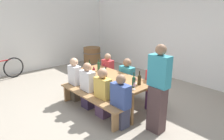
# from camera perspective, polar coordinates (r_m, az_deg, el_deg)

# --- Properties ---
(ground_plane) EXTENTS (24.00, 24.00, 0.00)m
(ground_plane) POSITION_cam_1_polar(r_m,az_deg,el_deg) (5.39, 0.00, -9.19)
(ground_plane) COLOR gray
(back_wall) EXTENTS (14.00, 0.20, 3.20)m
(back_wall) POSITION_cam_1_polar(r_m,az_deg,el_deg) (7.23, 18.38, 9.98)
(back_wall) COLOR silver
(back_wall) RESTS_ON ground
(side_wall) EXTENTS (0.20, 6.40, 3.20)m
(side_wall) POSITION_cam_1_polar(r_m,az_deg,el_deg) (8.52, -19.63, 10.81)
(side_wall) COLOR silver
(side_wall) RESTS_ON ground
(tasting_table) EXTENTS (2.15, 0.78, 0.75)m
(tasting_table) POSITION_cam_1_polar(r_m,az_deg,el_deg) (5.13, 0.00, -2.43)
(tasting_table) COLOR olive
(tasting_table) RESTS_ON ground
(bench_near) EXTENTS (2.05, 0.30, 0.45)m
(bench_near) POSITION_cam_1_polar(r_m,az_deg,el_deg) (4.85, -6.19, -7.75)
(bench_near) COLOR #9E7247
(bench_near) RESTS_ON ground
(bench_far) EXTENTS (2.05, 0.30, 0.45)m
(bench_far) POSITION_cam_1_polar(r_m,az_deg,el_deg) (5.69, 5.23, -3.87)
(bench_far) COLOR #9E7247
(bench_far) RESTS_ON ground
(wine_bottle_0) EXTENTS (0.08, 0.08, 0.31)m
(wine_bottle_0) POSITION_cam_1_polar(r_m,az_deg,el_deg) (4.55, 7.39, -2.62)
(wine_bottle_0) COLOR #332814
(wine_bottle_0) RESTS_ON tasting_table
(wine_bottle_1) EXTENTS (0.07, 0.07, 0.32)m
(wine_bottle_1) POSITION_cam_1_polar(r_m,az_deg,el_deg) (4.75, -1.70, -1.54)
(wine_bottle_1) COLOR #234C2D
(wine_bottle_1) RESTS_ON tasting_table
(wine_bottle_2) EXTENTS (0.07, 0.07, 0.32)m
(wine_bottle_2) POSITION_cam_1_polar(r_m,az_deg,el_deg) (4.39, 5.87, -3.23)
(wine_bottle_2) COLOR #234C2D
(wine_bottle_2) RESTS_ON tasting_table
(wine_bottle_3) EXTENTS (0.07, 0.07, 0.31)m
(wine_bottle_3) POSITION_cam_1_polar(r_m,az_deg,el_deg) (5.47, -3.63, 0.98)
(wine_bottle_3) COLOR #234C2D
(wine_bottle_3) RESTS_ON tasting_table
(wine_bottle_4) EXTENTS (0.07, 0.07, 0.30)m
(wine_bottle_4) POSITION_cam_1_polar(r_m,az_deg,el_deg) (5.48, -6.09, 0.88)
(wine_bottle_4) COLOR #143319
(wine_bottle_4) RESTS_ON tasting_table
(wine_glass_0) EXTENTS (0.06, 0.06, 0.17)m
(wine_glass_0) POSITION_cam_1_polar(r_m,az_deg,el_deg) (4.28, 6.03, -3.82)
(wine_glass_0) COLOR silver
(wine_glass_0) RESTS_ON tasting_table
(wine_glass_1) EXTENTS (0.07, 0.07, 0.15)m
(wine_glass_1) POSITION_cam_1_polar(r_m,az_deg,el_deg) (5.69, -2.13, 1.49)
(wine_glass_1) COLOR silver
(wine_glass_1) RESTS_ON tasting_table
(wine_glass_2) EXTENTS (0.08, 0.08, 0.19)m
(wine_glass_2) POSITION_cam_1_polar(r_m,az_deg,el_deg) (5.28, -4.96, 0.49)
(wine_glass_2) COLOR silver
(wine_glass_2) RESTS_ON tasting_table
(wine_glass_3) EXTENTS (0.07, 0.07, 0.18)m
(wine_glass_3) POSITION_cam_1_polar(r_m,az_deg,el_deg) (5.06, -2.35, -0.34)
(wine_glass_3) COLOR silver
(wine_glass_3) RESTS_ON tasting_table
(wine_glass_4) EXTENTS (0.06, 0.06, 0.15)m
(wine_glass_4) POSITION_cam_1_polar(r_m,az_deg,el_deg) (4.62, 6.45, -2.42)
(wine_glass_4) COLOR silver
(wine_glass_4) RESTS_ON tasting_table
(seated_guest_near_0) EXTENTS (0.34, 0.24, 1.14)m
(seated_guest_near_0) POSITION_cam_1_polar(r_m,az_deg,el_deg) (5.50, -10.00, -2.72)
(seated_guest_near_0) COLOR brown
(seated_guest_near_0) RESTS_ON ground
(seated_guest_near_1) EXTENTS (0.38, 0.24, 1.13)m
(seated_guest_near_1) POSITION_cam_1_polar(r_m,az_deg,el_deg) (5.05, -6.57, -4.53)
(seated_guest_near_1) COLOR #372845
(seated_guest_near_1) RESTS_ON ground
(seated_guest_near_2) EXTENTS (0.39, 0.24, 1.12)m
(seated_guest_near_2) POSITION_cam_1_polar(r_m,az_deg,el_deg) (4.63, -2.50, -6.46)
(seated_guest_near_2) COLOR #583D59
(seated_guest_near_2) RESTS_ON ground
(seated_guest_near_3) EXTENTS (0.42, 0.24, 1.12)m
(seated_guest_near_3) POSITION_cam_1_polar(r_m,az_deg,el_deg) (4.26, 2.33, -8.86)
(seated_guest_near_3) COLOR #3B3D53
(seated_guest_near_3) RESTS_ON ground
(seated_guest_far_0) EXTENTS (0.33, 0.24, 1.09)m
(seated_guest_far_0) POSITION_cam_1_polar(r_m,az_deg,el_deg) (6.08, -1.16, -0.78)
(seated_guest_far_0) COLOR #4A3C4E
(seated_guest_far_0) RESTS_ON ground
(seated_guest_far_1) EXTENTS (0.40, 0.24, 1.09)m
(seated_guest_far_1) POSITION_cam_1_polar(r_m,az_deg,el_deg) (5.55, 4.02, -2.59)
(seated_guest_far_1) COLOR #452B37
(seated_guest_far_1) RESTS_ON ground
(seated_guest_far_2) EXTENTS (0.33, 0.24, 1.16)m
(seated_guest_far_2) POSITION_cam_1_polar(r_m,az_deg,el_deg) (5.01, 11.08, -4.66)
(seated_guest_far_2) COLOR #4E2D5B
(seated_guest_far_2) RESTS_ON ground
(standing_host) EXTENTS (0.41, 0.24, 1.74)m
(standing_host) POSITION_cam_1_polar(r_m,az_deg,el_deg) (4.07, 12.37, -5.59)
(standing_host) COLOR #4B3636
(standing_host) RESTS_ON ground
(wine_barrel) EXTENTS (0.70, 0.70, 0.80)m
(wine_barrel) POSITION_cam_1_polar(r_m,az_deg,el_deg) (8.48, -5.40, 3.45)
(wine_barrel) COLOR brown
(wine_barrel) RESTS_ON ground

